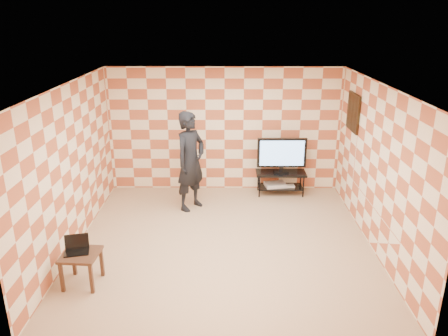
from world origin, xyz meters
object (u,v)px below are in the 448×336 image
at_px(tv_stand, 281,178).
at_px(tv, 282,154).
at_px(side_table, 81,259).
at_px(person, 191,161).

distance_m(tv_stand, tv, 0.55).
height_order(tv_stand, tv, tv).
bearing_deg(tv_stand, side_table, -133.95).
bearing_deg(tv, tv_stand, 89.21).
height_order(tv, side_table, tv).
bearing_deg(side_table, tv_stand, 46.05).
relative_size(tv, person, 0.53).
bearing_deg(person, side_table, -169.77).
relative_size(side_table, person, 0.28).
bearing_deg(tv, person, -158.93).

